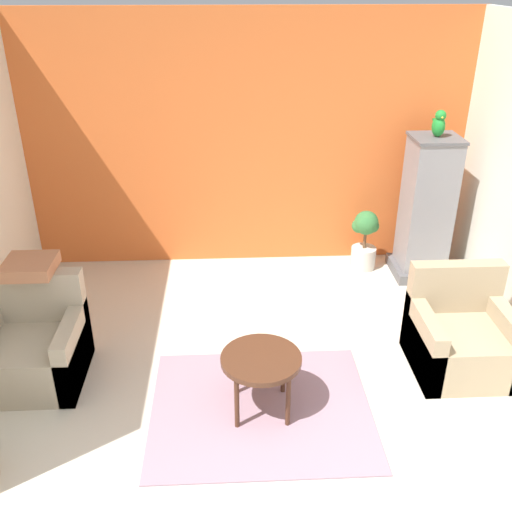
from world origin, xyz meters
TOP-DOWN VIEW (x-y plane):
  - wall_back_accent at (0.00, 3.63)m, footprint 4.72×0.06m
  - area_rug at (0.00, 1.08)m, footprint 1.64×1.37m
  - coffee_table at (0.00, 1.08)m, footprint 0.59×0.59m
  - armchair_left at (-1.78, 1.57)m, footprint 0.77×0.74m
  - armchair_right at (1.66, 1.53)m, footprint 0.77×0.74m
  - birdcage at (1.83, 3.15)m, footprint 0.56×0.56m
  - parrot at (1.83, 3.15)m, footprint 0.12×0.22m
  - potted_plant at (1.26, 3.30)m, footprint 0.28×0.27m
  - throw_pillow at (-1.78, 1.83)m, footprint 0.39×0.39m

SIDE VIEW (x-z plane):
  - area_rug at x=0.00m, z-range 0.00..0.01m
  - armchair_left at x=-1.78m, z-range -0.14..0.68m
  - armchair_right at x=1.66m, z-range -0.14..0.68m
  - potted_plant at x=1.26m, z-range 0.02..0.69m
  - coffee_table at x=0.00m, z-range 0.19..0.67m
  - birdcage at x=1.83m, z-range -0.03..1.48m
  - throw_pillow at x=-1.78m, z-range 0.82..0.92m
  - wall_back_accent at x=0.00m, z-range 0.00..2.66m
  - parrot at x=1.83m, z-range 1.49..1.76m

